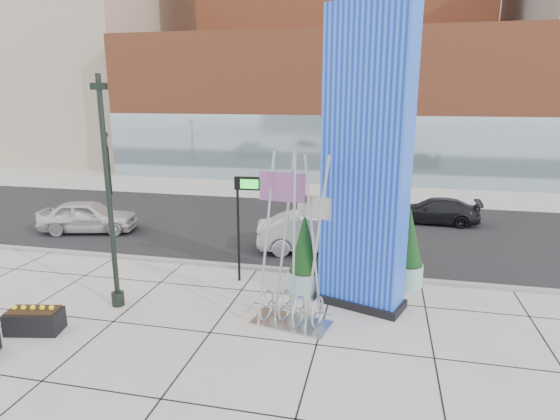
% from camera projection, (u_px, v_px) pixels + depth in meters
% --- Properties ---
extents(ground, '(160.00, 160.00, 0.00)m').
position_uv_depth(ground, '(191.00, 313.00, 14.22)').
color(ground, '#9E9991').
rests_on(ground, ground).
extents(street_asphalt, '(80.00, 12.00, 0.02)m').
position_uv_depth(street_asphalt, '(269.00, 225.00, 23.69)').
color(street_asphalt, black).
rests_on(street_asphalt, ground).
extents(curb_edge, '(80.00, 0.30, 0.12)m').
position_uv_depth(curb_edge, '(232.00, 266.00, 17.99)').
color(curb_edge, gray).
rests_on(curb_edge, ground).
extents(tower_podium, '(34.00, 10.00, 11.00)m').
position_uv_depth(tower_podium, '(330.00, 106.00, 38.25)').
color(tower_podium, '#A14E2E').
rests_on(tower_podium, ground).
extents(tower_glass_front, '(34.00, 0.60, 5.00)m').
position_uv_depth(tower_glass_front, '(322.00, 150.00, 34.43)').
color(tower_glass_front, '#8CA5B2').
rests_on(tower_glass_front, ground).
extents(blue_pylon, '(2.93, 2.03, 8.96)m').
position_uv_depth(blue_pylon, '(366.00, 169.00, 13.80)').
color(blue_pylon, '#0C2CC0').
rests_on(blue_pylon, ground).
extents(lamp_post, '(0.46, 0.39, 7.05)m').
position_uv_depth(lamp_post, '(111.00, 217.00, 14.07)').
color(lamp_post, black).
rests_on(lamp_post, ground).
extents(public_art_sculpture, '(2.39, 1.54, 5.03)m').
position_uv_depth(public_art_sculpture, '(292.00, 281.00, 13.24)').
color(public_art_sculpture, '#B5B6BA').
rests_on(public_art_sculpture, ground).
extents(overhead_street_sign, '(1.78, 0.24, 3.76)m').
position_uv_depth(overhead_street_sign, '(256.00, 193.00, 15.81)').
color(overhead_street_sign, black).
rests_on(overhead_street_sign, ground).
extents(round_planter_east, '(1.13, 1.13, 2.82)m').
position_uv_depth(round_planter_east, '(408.00, 249.00, 15.94)').
color(round_planter_east, '#87B6B0').
rests_on(round_planter_east, ground).
extents(round_planter_mid, '(1.00, 1.00, 2.51)m').
position_uv_depth(round_planter_mid, '(370.00, 252.00, 16.17)').
color(round_planter_mid, '#87B6B0').
rests_on(round_planter_mid, ground).
extents(round_planter_west, '(1.11, 1.11, 2.77)m').
position_uv_depth(round_planter_west, '(304.00, 256.00, 15.37)').
color(round_planter_west, '#87B6B0').
rests_on(round_planter_west, ground).
extents(box_planter_north, '(1.57, 1.00, 0.80)m').
position_uv_depth(box_planter_north, '(34.00, 320.00, 13.03)').
color(box_planter_north, black).
rests_on(box_planter_north, ground).
extents(car_white_west, '(4.82, 2.86, 1.54)m').
position_uv_depth(car_white_west, '(88.00, 217.00, 22.41)').
color(car_white_west, silver).
rests_on(car_white_west, ground).
extents(car_silver_mid, '(5.22, 2.78, 1.63)m').
position_uv_depth(car_silver_mid, '(316.00, 233.00, 19.61)').
color(car_silver_mid, '#A5A6AC').
rests_on(car_silver_mid, ground).
extents(car_dark_east, '(4.54, 2.07, 1.29)m').
position_uv_depth(car_dark_east, '(435.00, 211.00, 23.99)').
color(car_dark_east, black).
rests_on(car_dark_east, ground).
extents(traffic_signal, '(0.15, 0.18, 4.10)m').
position_uv_depth(traffic_signal, '(109.00, 160.00, 30.40)').
color(traffic_signal, black).
rests_on(traffic_signal, ground).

